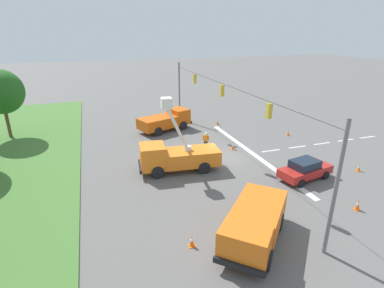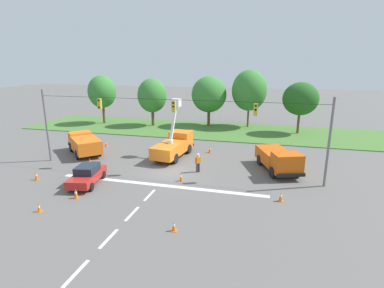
{
  "view_description": "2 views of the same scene",
  "coord_description": "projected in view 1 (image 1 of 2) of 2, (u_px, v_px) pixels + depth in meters",
  "views": [
    {
      "loc": [
        -22.62,
        10.5,
        10.74
      ],
      "look_at": [
        -0.98,
        3.11,
        2.06
      ],
      "focal_mm": 28.0,
      "sensor_mm": 36.0,
      "label": 1
    },
    {
      "loc": [
        8.39,
        -24.5,
        9.6
      ],
      "look_at": [
        1.41,
        2.01,
        2.21
      ],
      "focal_mm": 28.0,
      "sensor_mm": 36.0,
      "label": 2
    }
  ],
  "objects": [
    {
      "name": "traffic_cone_lane_edge_b",
      "position": [
        288.0,
        132.0,
        32.7
      ],
      "size": [
        0.36,
        0.36,
        0.65
      ],
      "color": "orange",
      "rests_on": "ground"
    },
    {
      "name": "traffic_cone_mid_left",
      "position": [
        141.0,
        154.0,
        26.72
      ],
      "size": [
        0.36,
        0.36,
        0.81
      ],
      "color": "orange",
      "rests_on": "ground"
    },
    {
      "name": "utility_truck_support_near",
      "position": [
        166.0,
        120.0,
        34.12
      ],
      "size": [
        4.42,
        6.53,
        2.22
      ],
      "color": "#D6560F",
      "rests_on": "ground"
    },
    {
      "name": "lane_markings",
      "position": [
        266.0,
        151.0,
        28.42
      ],
      "size": [
        17.6,
        15.25,
        0.01
      ],
      "color": "silver",
      "rests_on": "ground"
    },
    {
      "name": "signal_gantry",
      "position": [
        223.0,
        110.0,
        25.49
      ],
      "size": [
        26.2,
        0.33,
        7.2
      ],
      "color": "slate",
      "rests_on": "ground"
    },
    {
      "name": "traffic_cone_lane_edge_a",
      "position": [
        192.0,
        241.0,
        15.82
      ],
      "size": [
        0.36,
        0.36,
        0.67
      ],
      "color": "orange",
      "rests_on": "ground"
    },
    {
      "name": "traffic_cone_mid_right",
      "position": [
        218.0,
        122.0,
        36.44
      ],
      "size": [
        0.36,
        0.36,
        0.74
      ],
      "color": "orange",
      "rests_on": "ground"
    },
    {
      "name": "utility_truck_bucket_lift",
      "position": [
        176.0,
        155.0,
        24.08
      ],
      "size": [
        2.92,
        6.71,
        6.06
      ],
      "color": "orange",
      "rests_on": "ground"
    },
    {
      "name": "road_worker",
      "position": [
        206.0,
        140.0,
        28.56
      ],
      "size": [
        0.49,
        0.5,
        1.77
      ],
      "color": "#383842",
      "rests_on": "ground"
    },
    {
      "name": "traffic_cone_foreground_right",
      "position": [
        358.0,
        205.0,
        19.03
      ],
      "size": [
        0.36,
        0.36,
        0.74
      ],
      "color": "orange",
      "rests_on": "ground"
    },
    {
      "name": "traffic_cone_foreground_left",
      "position": [
        359.0,
        168.0,
        24.34
      ],
      "size": [
        0.36,
        0.36,
        0.61
      ],
      "color": "orange",
      "rests_on": "ground"
    },
    {
      "name": "ground_plane",
      "position": [
        221.0,
        158.0,
        27.0
      ],
      "size": [
        200.0,
        200.0,
        0.0
      ],
      "primitive_type": "plane",
      "color": "#605E5B"
    },
    {
      "name": "traffic_cone_near_bucket",
      "position": [
        233.0,
        146.0,
        28.77
      ],
      "size": [
        0.36,
        0.36,
        0.74
      ],
      "color": "orange",
      "rests_on": "ground"
    },
    {
      "name": "sedan_red",
      "position": [
        305.0,
        169.0,
        22.93
      ],
      "size": [
        2.53,
        4.55,
        1.56
      ],
      "color": "red",
      "rests_on": "ground"
    },
    {
      "name": "traffic_cone_far_right",
      "position": [
        325.0,
        165.0,
        24.56
      ],
      "size": [
        0.36,
        0.36,
        0.76
      ],
      "color": "orange",
      "rests_on": "ground"
    },
    {
      "name": "utility_truck_support_far",
      "position": [
        254.0,
        223.0,
        15.9
      ],
      "size": [
        5.97,
        5.85,
        2.06
      ],
      "color": "orange",
      "rests_on": "ground"
    },
    {
      "name": "tree_far_east",
      "position": [
        1.0,
        92.0,
        30.38
      ],
      "size": [
        4.82,
        4.4,
        7.18
      ],
      "color": "brown",
      "rests_on": "ground"
    },
    {
      "name": "traffic_cone_far_left",
      "position": [
        278.0,
        197.0,
        19.85
      ],
      "size": [
        0.36,
        0.36,
        0.81
      ],
      "color": "orange",
      "rests_on": "ground"
    }
  ]
}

